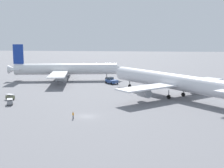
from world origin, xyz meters
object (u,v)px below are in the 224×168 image
object	(u,v)px
gse_baggage_cart_trailing	(10,102)
ground_crew_marshaller_foreground	(73,115)
airliner_at_gate_left	(65,69)
airliner_being_pushed	(170,81)
gse_baggage_cart_near_cluster	(10,97)
pushback_tug	(111,81)

from	to	relation	value
gse_baggage_cart_trailing	ground_crew_marshaller_foreground	world-z (taller)	ground_crew_marshaller_foreground
airliner_at_gate_left	airliner_being_pushed	xyz separation A→B (m)	(43.12, -31.91, 0.12)
airliner_at_gate_left	gse_baggage_cart_near_cluster	world-z (taller)	airliner_at_gate_left
airliner_being_pushed	gse_baggage_cart_trailing	bearing A→B (deg)	-159.66
gse_baggage_cart_trailing	ground_crew_marshaller_foreground	distance (m)	25.22
airliner_at_gate_left	pushback_tug	xyz separation A→B (m)	(21.42, -7.34, -3.68)
airliner_being_pushed	pushback_tug	size ratio (longest dim) A/B	5.80
gse_baggage_cart_near_cluster	pushback_tug	bearing A→B (deg)	51.25
gse_baggage_cart_near_cluster	airliner_at_gate_left	bearing A→B (deg)	81.00
pushback_tug	ground_crew_marshaller_foreground	world-z (taller)	pushback_tug
airliner_being_pushed	ground_crew_marshaller_foreground	bearing A→B (deg)	-129.77
airliner_at_gate_left	gse_baggage_cart_trailing	distance (m)	49.60
ground_crew_marshaller_foreground	pushback_tug	bearing A→B (deg)	86.26
gse_baggage_cart_trailing	airliner_at_gate_left	bearing A→B (deg)	85.62
airliner_being_pushed	gse_baggage_cart_near_cluster	world-z (taller)	airliner_being_pushed
pushback_tug	airliner_at_gate_left	bearing A→B (deg)	161.09
gse_baggage_cart_trailing	gse_baggage_cart_near_cluster	bearing A→B (deg)	113.04
airliner_being_pushed	pushback_tug	bearing A→B (deg)	131.45
airliner_being_pushed	gse_baggage_cart_near_cluster	size ratio (longest dim) A/B	14.41
pushback_tug	ground_crew_marshaller_foreground	bearing A→B (deg)	-93.74
gse_baggage_cart_trailing	gse_baggage_cart_near_cluster	size ratio (longest dim) A/B	1.00
airliner_at_gate_left	gse_baggage_cart_near_cluster	bearing A→B (deg)	-99.00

